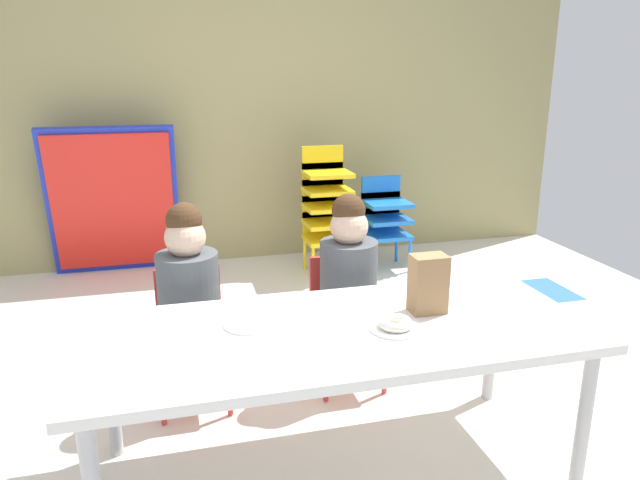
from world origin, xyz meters
TOP-DOWN VIEW (x-y plane):
  - ground_plane at (-0.00, 0.01)m, footprint 5.26×4.41m
  - back_wall at (0.00, 2.21)m, footprint 5.26×0.10m
  - craft_table at (-0.04, -0.53)m, footprint 1.77×0.74m
  - seated_child_near_camera at (-0.53, 0.07)m, footprint 0.32×0.31m
  - seated_child_middle_seat at (0.18, 0.07)m, footprint 0.33×0.33m
  - kid_chair_yellow_stack at (0.51, 1.67)m, footprint 0.32×0.30m
  - kid_chair_blue_stack at (0.97, 1.67)m, footprint 0.32×0.30m
  - folded_activity_table at (-0.97, 2.01)m, footprint 0.90×0.29m
  - paper_bag_brown at (0.32, -0.47)m, footprint 0.13×0.09m
  - paper_plate_near_edge at (0.14, -0.59)m, footprint 0.18×0.18m
  - paper_plate_center_table at (-0.34, -0.43)m, footprint 0.18×0.18m
  - donut_powdered_on_plate at (0.14, -0.59)m, footprint 0.12×0.12m

SIDE VIEW (x-z plane):
  - ground_plane at x=0.00m, z-range -0.02..0.00m
  - kid_chair_blue_stack at x=0.97m, z-range 0.06..0.74m
  - kid_chair_yellow_stack at x=0.51m, z-range 0.06..0.98m
  - craft_table at x=-0.04m, z-range 0.24..0.82m
  - folded_activity_table at x=-0.97m, z-range -0.01..1.08m
  - seated_child_near_camera at x=-0.53m, z-range 0.10..1.01m
  - seated_child_middle_seat at x=0.18m, z-range 0.10..1.01m
  - paper_plate_near_edge at x=0.14m, z-range 0.58..0.59m
  - paper_plate_center_table at x=-0.34m, z-range 0.58..0.59m
  - donut_powdered_on_plate at x=0.14m, z-range 0.59..0.62m
  - paper_bag_brown at x=0.32m, z-range 0.58..0.80m
  - back_wall at x=0.00m, z-range 0.00..2.74m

